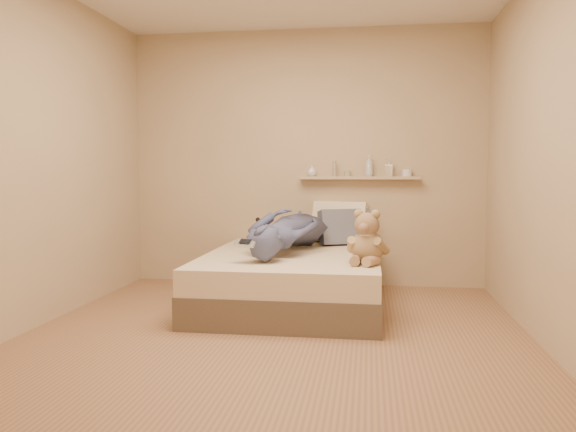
% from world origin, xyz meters
% --- Properties ---
extents(room, '(3.80, 3.80, 3.80)m').
position_xyz_m(room, '(0.00, 0.00, 1.30)').
color(room, '#93694C').
rests_on(room, ground).
extents(bed, '(1.50, 1.90, 0.45)m').
position_xyz_m(bed, '(0.00, 0.93, 0.22)').
color(bed, brown).
rests_on(bed, floor).
extents(game_console, '(0.20, 0.13, 0.06)m').
position_xyz_m(game_console, '(-0.29, 0.35, 0.61)').
color(game_console, '#AFB1B6').
rests_on(game_console, bed).
extents(teddy_bear, '(0.34, 0.35, 0.42)m').
position_xyz_m(teddy_bear, '(0.64, 0.48, 0.62)').
color(teddy_bear, tan).
rests_on(teddy_bear, bed).
extents(dark_plush, '(0.18, 0.18, 0.27)m').
position_xyz_m(dark_plush, '(-0.36, 1.42, 0.57)').
color(dark_plush, black).
rests_on(dark_plush, bed).
extents(pillow_cream, '(0.61, 0.43, 0.43)m').
position_xyz_m(pillow_cream, '(0.36, 1.76, 0.65)').
color(pillow_cream, '#F3E3C0').
rests_on(pillow_cream, bed).
extents(pillow_grey, '(0.54, 0.40, 0.36)m').
position_xyz_m(pillow_grey, '(0.42, 1.62, 0.62)').
color(pillow_grey, slate).
rests_on(pillow_grey, bed).
extents(person, '(0.84, 1.68, 0.38)m').
position_xyz_m(person, '(-0.06, 1.11, 0.64)').
color(person, '#434769').
rests_on(person, bed).
extents(wall_shelf, '(1.20, 0.12, 0.03)m').
position_xyz_m(wall_shelf, '(0.55, 1.84, 1.10)').
color(wall_shelf, tan).
rests_on(wall_shelf, wall_back).
extents(shelf_bottles, '(1.05, 0.12, 0.21)m').
position_xyz_m(shelf_bottles, '(0.60, 1.84, 1.19)').
color(shelf_bottles, white).
rests_on(shelf_bottles, wall_shelf).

